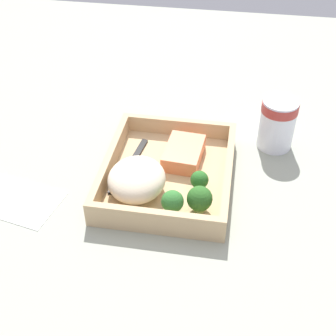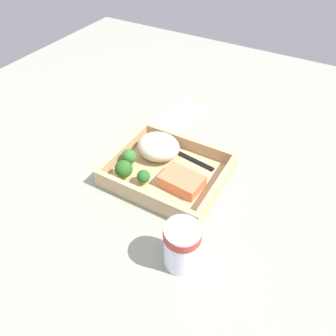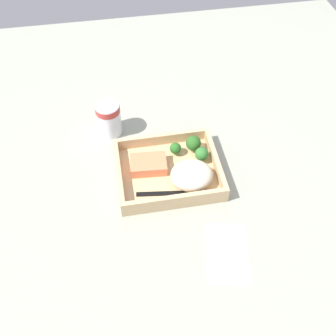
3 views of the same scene
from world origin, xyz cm
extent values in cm
cube|color=gray|center=(0.00, 0.00, -1.00)|extent=(160.00, 160.00, 2.00)
cube|color=tan|center=(0.00, 0.00, 0.60)|extent=(26.11, 21.81, 1.20)
cube|color=tan|center=(0.00, -10.30, 2.83)|extent=(26.11, 1.20, 3.27)
cube|color=tan|center=(0.00, 10.30, 2.83)|extent=(26.11, 1.20, 3.27)
cube|color=tan|center=(-12.45, 0.00, 2.83)|extent=(1.20, 19.41, 3.27)
cube|color=tan|center=(12.45, 0.00, 2.83)|extent=(1.20, 19.41, 3.27)
cube|color=#EF7C52|center=(-4.71, 2.08, 2.61)|extent=(9.63, 7.02, 2.81)
ellipsoid|color=beige|center=(5.16, -4.32, 3.93)|extent=(10.59, 9.48, 5.45)
cylinder|color=#80AC5D|center=(2.99, 5.76, 1.89)|extent=(1.15, 1.15, 1.39)
sphere|color=#286323|center=(2.99, 5.76, 3.42)|extent=(3.02, 3.02, 3.02)
cylinder|color=#8BAD5B|center=(7.95, 6.33, 1.97)|extent=(1.54, 1.54, 1.55)
sphere|color=#2A5E21|center=(7.95, 6.33, 3.87)|extent=(4.06, 4.06, 4.06)
cylinder|color=#789B53|center=(9.26, 2.25, 2.05)|extent=(1.35, 1.35, 1.69)
sphere|color=#30702E|center=(9.26, 2.25, 3.87)|extent=(3.56, 3.56, 3.56)
cube|color=black|center=(-2.82, -6.73, 1.42)|extent=(12.44, 2.72, 0.44)
cube|color=black|center=(5.01, -7.77, 1.42)|extent=(3.66, 2.63, 0.44)
cylinder|color=white|center=(-13.33, 18.35, 4.93)|extent=(6.50, 6.50, 9.87)
cylinder|color=#B23833|center=(-13.33, 18.35, 8.58)|extent=(6.70, 6.70, 1.78)
cube|color=white|center=(9.24, -24.49, 0.12)|extent=(12.26, 16.69, 0.24)
camera|label=1|loc=(61.02, 10.20, 54.04)|focal=50.00mm
camera|label=2|loc=(-27.44, 47.96, 54.60)|focal=35.00mm
camera|label=3|loc=(-11.06, -63.04, 79.40)|focal=42.00mm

